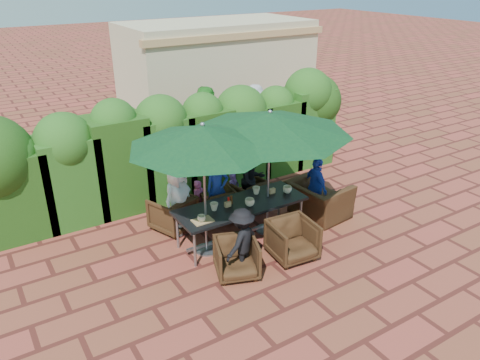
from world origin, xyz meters
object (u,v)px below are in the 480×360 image
chair_end_right (319,194)px  chair_far_right (248,194)px  chair_far_mid (217,202)px  chair_near_left (237,256)px  dining_table (241,207)px  chair_far_left (173,211)px  umbrella_right (270,123)px  chair_near_right (293,238)px  umbrella_left (203,137)px

chair_end_right → chair_far_right: bearing=40.3°
chair_far_mid → chair_near_left: bearing=76.7°
chair_far_mid → dining_table: bearing=95.9°
chair_far_left → dining_table: bearing=110.7°
dining_table → chair_near_left: (-0.67, -0.93, -0.32)m
chair_near_left → chair_far_left: bearing=117.4°
chair_far_mid → chair_far_right: chair_far_right is taller
umbrella_right → chair_far_right: size_ratio=4.03×
chair_far_mid → chair_end_right: size_ratio=0.64×
umbrella_right → chair_far_left: (-1.53, 1.05, -1.83)m
chair_far_mid → chair_end_right: 2.11m
chair_far_mid → chair_near_right: chair_near_right is taller
dining_table → chair_end_right: chair_end_right is taller
dining_table → chair_near_left: bearing=-125.8°
dining_table → chair_far_left: chair_far_left is taller
umbrella_left → chair_end_right: size_ratio=2.24×
chair_far_left → chair_near_left: (0.26, -1.97, -0.02)m
chair_near_right → chair_end_right: 1.69m
dining_table → chair_end_right: 1.87m
umbrella_left → chair_far_mid: bearing=51.7°
dining_table → chair_near_left: size_ratio=3.50×
chair_near_right → chair_far_left: bearing=129.5°
umbrella_left → chair_far_mid: size_ratio=3.52×
chair_far_left → chair_near_left: size_ratio=1.07×
chair_end_right → chair_far_left: bearing=61.7°
chair_far_left → chair_far_right: bearing=155.9°
dining_table → chair_far_left: bearing=131.6°
chair_far_left → umbrella_left: bearing=78.5°
chair_far_mid → chair_near_left: chair_far_mid is taller
chair_end_right → chair_far_mid: bearing=54.5°
dining_table → chair_end_right: size_ratio=2.19×
umbrella_right → umbrella_left: bearing=-179.4°
chair_near_right → dining_table: bearing=119.7°
dining_table → chair_near_right: chair_near_right is taller
chair_far_mid → chair_end_right: (1.85, -1.02, 0.14)m
chair_end_right → umbrella_right: bearing=80.3°
chair_far_right → chair_near_right: (-0.32, -1.95, 0.02)m
chair_far_right → chair_near_left: (-1.44, -1.88, -0.01)m
chair_far_right → chair_end_right: (1.09, -1.02, 0.13)m
dining_table → chair_near_left: dining_table is taller
chair_far_right → chair_far_mid: bearing=-10.1°
umbrella_left → chair_far_left: umbrella_left is taller
chair_far_left → chair_end_right: 3.00m
chair_far_left → chair_near_right: (1.38, -2.05, 0.00)m
chair_near_left → chair_end_right: bearing=38.7°
umbrella_left → chair_near_right: umbrella_left is taller
umbrella_left → umbrella_right: (1.36, 0.01, 0.00)m
umbrella_right → chair_near_right: 2.09m
dining_table → umbrella_left: 1.71m
chair_far_mid → chair_far_right: 0.76m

